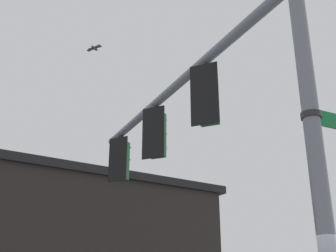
{
  "coord_description": "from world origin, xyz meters",
  "views": [
    {
      "loc": [
        0.53,
        -5.79,
        1.71
      ],
      "look_at": [
        -3.22,
        2.64,
        5.37
      ],
      "focal_mm": 48.93,
      "sensor_mm": 36.0,
      "label": 1
    }
  ],
  "objects_px": {
    "traffic_light_nearest_pole": "(208,97)",
    "bird_flying": "(94,48)",
    "street_name_sign": "(330,120)",
    "traffic_light_mid_inner": "(157,135)",
    "traffic_light_mid_outer": "(121,161)"
  },
  "relations": [
    {
      "from": "traffic_light_mid_outer",
      "to": "traffic_light_nearest_pole",
      "type": "bearing_deg",
      "value": -39.35
    },
    {
      "from": "traffic_light_nearest_pole",
      "to": "bird_flying",
      "type": "distance_m",
      "value": 5.1
    },
    {
      "from": "street_name_sign",
      "to": "bird_flying",
      "type": "bearing_deg",
      "value": 152.67
    },
    {
      "from": "traffic_light_nearest_pole",
      "to": "traffic_light_mid_inner",
      "type": "distance_m",
      "value": 2.23
    },
    {
      "from": "traffic_light_mid_inner",
      "to": "bird_flying",
      "type": "distance_m",
      "value": 3.62
    },
    {
      "from": "traffic_light_mid_outer",
      "to": "street_name_sign",
      "type": "distance_m",
      "value": 7.14
    },
    {
      "from": "traffic_light_mid_inner",
      "to": "traffic_light_mid_outer",
      "type": "bearing_deg",
      "value": 140.65
    },
    {
      "from": "traffic_light_nearest_pole",
      "to": "street_name_sign",
      "type": "height_order",
      "value": "traffic_light_nearest_pole"
    },
    {
      "from": "bird_flying",
      "to": "traffic_light_mid_outer",
      "type": "bearing_deg",
      "value": 73.14
    },
    {
      "from": "traffic_light_mid_inner",
      "to": "bird_flying",
      "type": "xyz_separation_m",
      "value": [
        -2.07,
        0.29,
        2.96
      ]
    },
    {
      "from": "traffic_light_mid_outer",
      "to": "street_name_sign",
      "type": "bearing_deg",
      "value": -36.8
    },
    {
      "from": "traffic_light_nearest_pole",
      "to": "street_name_sign",
      "type": "relative_size",
      "value": 1.33
    },
    {
      "from": "traffic_light_nearest_pole",
      "to": "traffic_light_mid_outer",
      "type": "distance_m",
      "value": 4.47
    },
    {
      "from": "traffic_light_mid_outer",
      "to": "bird_flying",
      "type": "bearing_deg",
      "value": -106.86
    },
    {
      "from": "traffic_light_nearest_pole",
      "to": "bird_flying",
      "type": "xyz_separation_m",
      "value": [
        -3.79,
        1.71,
        2.96
      ]
    }
  ]
}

